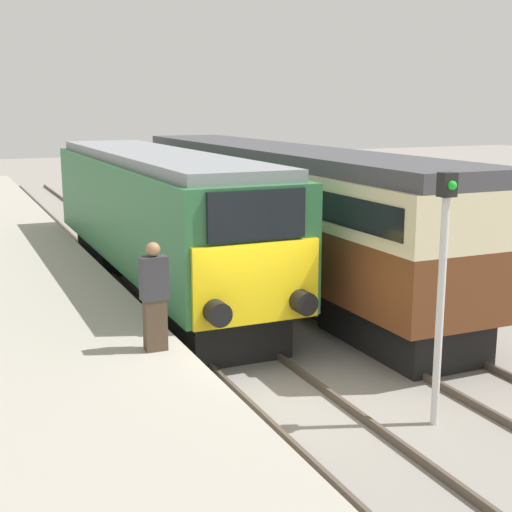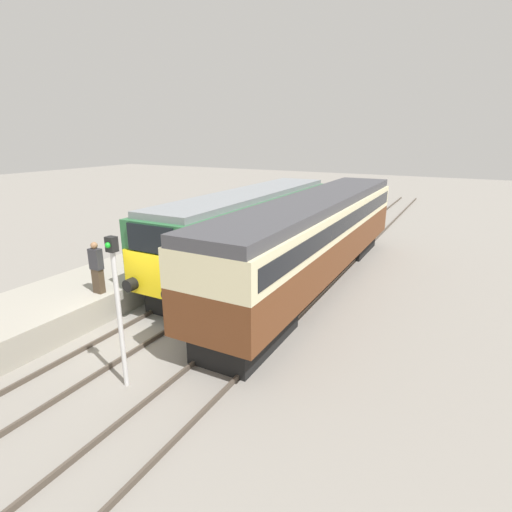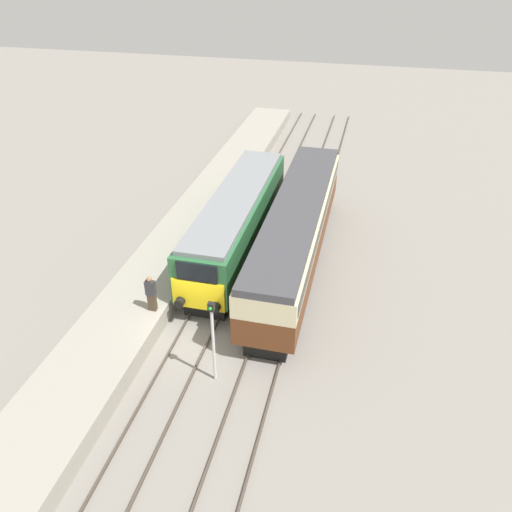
{
  "view_description": "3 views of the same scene",
  "coord_description": "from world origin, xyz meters",
  "px_view_note": "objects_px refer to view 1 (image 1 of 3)",
  "views": [
    {
      "loc": [
        -5.1,
        -10.3,
        4.92
      ],
      "look_at": [
        0.0,
        1.19,
        2.25
      ],
      "focal_mm": 50.0,
      "sensor_mm": 36.0,
      "label": 1
    },
    {
      "loc": [
        8.88,
        -8.19,
        6.2
      ],
      "look_at": [
        1.7,
        5.19,
        1.6
      ],
      "focal_mm": 28.0,
      "sensor_mm": 36.0,
      "label": 2
    },
    {
      "loc": [
        6.76,
        -15.68,
        15.4
      ],
      "look_at": [
        1.7,
        5.19,
        1.6
      ],
      "focal_mm": 35.0,
      "sensor_mm": 36.0,
      "label": 3
    }
  ],
  "objects_px": {
    "locomotive": "(155,215)",
    "signal_post": "(442,279)",
    "passenger_carriage": "(278,202)",
    "person_on_platform": "(154,297)"
  },
  "relations": [
    {
      "from": "passenger_carriage",
      "to": "signal_post",
      "type": "height_order",
      "value": "signal_post"
    },
    {
      "from": "passenger_carriage",
      "to": "signal_post",
      "type": "relative_size",
      "value": 4.08
    },
    {
      "from": "person_on_platform",
      "to": "signal_post",
      "type": "relative_size",
      "value": 0.46
    },
    {
      "from": "locomotive",
      "to": "passenger_carriage",
      "type": "relative_size",
      "value": 0.84
    },
    {
      "from": "passenger_carriage",
      "to": "signal_post",
      "type": "bearing_deg",
      "value": -100.41
    },
    {
      "from": "signal_post",
      "to": "passenger_carriage",
      "type": "bearing_deg",
      "value": 79.59
    },
    {
      "from": "passenger_carriage",
      "to": "signal_post",
      "type": "xyz_separation_m",
      "value": [
        -1.7,
        -9.25,
        0.05
      ]
    },
    {
      "from": "locomotive",
      "to": "person_on_platform",
      "type": "relative_size",
      "value": 7.44
    },
    {
      "from": "locomotive",
      "to": "signal_post",
      "type": "height_order",
      "value": "signal_post"
    },
    {
      "from": "locomotive",
      "to": "signal_post",
      "type": "relative_size",
      "value": 3.43
    }
  ]
}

